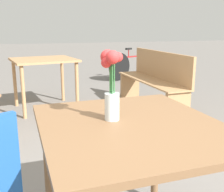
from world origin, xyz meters
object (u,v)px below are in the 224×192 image
(table_front, at_px, (131,144))
(flower_vase, at_px, (111,86))
(table_back, at_px, (44,66))
(bicycle, at_px, (133,64))
(bench_near, at_px, (155,79))

(table_front, relative_size, flower_vase, 2.84)
(table_front, xyz_separation_m, table_back, (-0.19, 3.00, -0.02))
(flower_vase, xyz_separation_m, bicycle, (2.07, 4.92, -0.60))
(table_front, height_order, table_back, table_front)
(bench_near, distance_m, bicycle, 2.60)
(table_front, xyz_separation_m, bench_near, (1.34, 2.48, -0.19))
(flower_vase, bearing_deg, bench_near, 59.65)
(table_back, relative_size, bicycle, 0.71)
(bench_near, xyz_separation_m, table_back, (-1.53, 0.51, 0.17))
(table_front, xyz_separation_m, bicycle, (1.99, 5.00, -0.32))
(bench_near, relative_size, bicycle, 1.16)
(flower_vase, bearing_deg, table_back, 92.35)
(flower_vase, distance_m, bicycle, 5.37)
(bicycle, bearing_deg, table_back, -137.57)
(flower_vase, relative_size, bench_near, 0.21)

